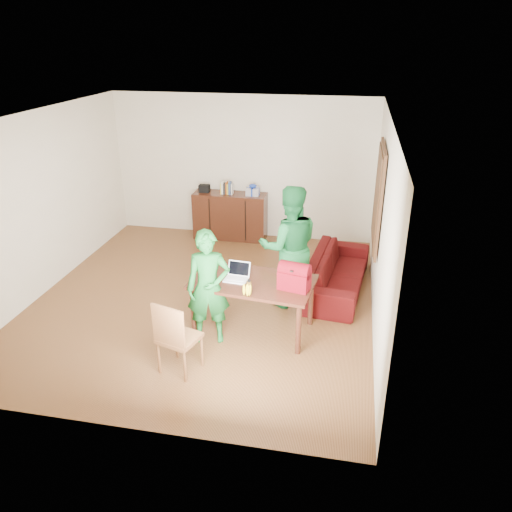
% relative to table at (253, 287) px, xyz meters
% --- Properties ---
extents(room, '(5.20, 5.70, 2.90)m').
position_rel_table_xyz_m(room, '(-0.88, 0.79, 0.66)').
color(room, '#432510').
rests_on(room, ground).
extents(table, '(1.67, 1.06, 0.74)m').
position_rel_table_xyz_m(table, '(0.00, 0.00, 0.00)').
color(table, black).
rests_on(table, ground).
extents(chair, '(0.53, 0.52, 0.95)m').
position_rel_table_xyz_m(chair, '(-0.68, -1.05, -0.37)').
color(chair, brown).
rests_on(chair, ground).
extents(person_near, '(0.63, 0.49, 1.53)m').
position_rel_table_xyz_m(person_near, '(-0.51, -0.34, 0.11)').
color(person_near, '#156022').
rests_on(person_near, ground).
extents(person_far, '(1.03, 0.90, 1.81)m').
position_rel_table_xyz_m(person_far, '(0.36, 0.82, 0.26)').
color(person_far, '#15612C').
rests_on(person_far, ground).
extents(laptop, '(0.32, 0.24, 0.21)m').
position_rel_table_xyz_m(laptop, '(-0.22, -0.03, 0.13)').
color(laptop, white).
rests_on(laptop, table).
extents(bananas, '(0.15, 0.10, 0.06)m').
position_rel_table_xyz_m(bananas, '(0.00, -0.40, 0.12)').
color(bananas, yellow).
rests_on(bananas, table).
extents(bottle, '(0.07, 0.07, 0.19)m').
position_rel_table_xyz_m(bottle, '(0.02, -0.35, 0.18)').
color(bottle, '#523612').
rests_on(bottle, table).
extents(red_bag, '(0.43, 0.30, 0.28)m').
position_rel_table_xyz_m(red_bag, '(0.55, -0.12, 0.23)').
color(red_bag, maroon).
rests_on(red_bag, table).
extents(sofa, '(1.00, 2.08, 0.59)m').
position_rel_table_xyz_m(sofa, '(1.05, 1.39, -0.36)').
color(sofa, '#35060F').
rests_on(sofa, ground).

